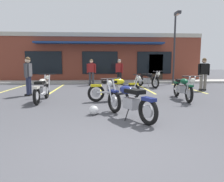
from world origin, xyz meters
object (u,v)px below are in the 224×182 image
object	(u,v)px
motorcycle_foreground_classic	(129,100)
person_near_building	(91,70)
person_in_black_shirt	(28,74)
motorcycle_green_cafe_racer	(183,88)
person_in_shorts_foreground	(119,70)
motorcycle_black_cruiser	(148,79)
motorcycle_red_sportbike	(115,88)
helmet_on_pavement	(94,110)
person_by_back_row	(204,72)
motorcycle_silver_naked	(42,89)
parking_lot_lamp_post	(175,38)

from	to	relation	value
motorcycle_foreground_classic	person_near_building	bearing A→B (deg)	98.00
person_near_building	person_in_black_shirt	bearing A→B (deg)	-121.15
motorcycle_green_cafe_racer	person_in_shorts_foreground	size ratio (longest dim) A/B	1.26
motorcycle_black_cruiser	person_in_black_shirt	distance (m)	6.65
motorcycle_red_sportbike	motorcycle_green_cafe_racer	bearing A→B (deg)	1.22
motorcycle_black_cruiser	person_in_black_shirt	size ratio (longest dim) A/B	1.18
motorcycle_green_cafe_racer	helmet_on_pavement	world-z (taller)	motorcycle_green_cafe_racer
motorcycle_foreground_classic	helmet_on_pavement	distance (m)	1.04
person_near_building	motorcycle_green_cafe_racer	bearing A→B (deg)	-57.41
person_in_shorts_foreground	helmet_on_pavement	world-z (taller)	person_in_shorts_foreground
person_in_black_shirt	motorcycle_foreground_classic	bearing A→B (deg)	-47.11
person_by_back_row	helmet_on_pavement	size ratio (longest dim) A/B	6.44
motorcycle_foreground_classic	motorcycle_green_cafe_racer	distance (m)	3.61
motorcycle_black_cruiser	person_near_building	xyz separation A→B (m)	(-3.34, 1.33, 0.49)
motorcycle_green_cafe_racer	motorcycle_red_sportbike	bearing A→B (deg)	-178.78
person_by_back_row	person_near_building	bearing A→B (deg)	152.09
motorcycle_silver_naked	helmet_on_pavement	size ratio (longest dim) A/B	8.10
motorcycle_foreground_classic	motorcycle_red_sportbike	size ratio (longest dim) A/B	0.93
person_in_shorts_foreground	motorcycle_silver_naked	bearing A→B (deg)	-120.61
motorcycle_red_sportbike	motorcycle_silver_naked	xyz separation A→B (m)	(-2.71, 0.05, 0.00)
motorcycle_black_cruiser	motorcycle_green_cafe_racer	size ratio (longest dim) A/B	0.94
motorcycle_foreground_classic	person_by_back_row	bearing A→B (deg)	48.37
motorcycle_silver_naked	motorcycle_green_cafe_racer	bearing A→B (deg)	0.01
motorcycle_foreground_classic	person_in_black_shirt	size ratio (longest dim) A/B	1.15
motorcycle_green_cafe_racer	helmet_on_pavement	distance (m)	4.06
helmet_on_pavement	person_in_shorts_foreground	bearing A→B (deg)	79.19
motorcycle_foreground_classic	person_in_shorts_foreground	size ratio (longest dim) A/B	1.15
person_by_back_row	person_in_black_shirt	bearing A→B (deg)	-171.91
person_in_black_shirt	motorcycle_black_cruiser	bearing A→B (deg)	26.47
motorcycle_red_sportbike	motorcycle_green_cafe_racer	distance (m)	2.61
motorcycle_red_sportbike	person_in_shorts_foreground	distance (m)	5.99
person_in_black_shirt	motorcycle_red_sportbike	bearing A→B (deg)	-22.28
motorcycle_foreground_classic	helmet_on_pavement	xyz separation A→B (m)	(-0.90, 0.40, -0.33)
motorcycle_green_cafe_racer	person_by_back_row	world-z (taller)	person_by_back_row
motorcycle_silver_naked	person_in_black_shirt	world-z (taller)	person_in_black_shirt
motorcycle_foreground_classic	motorcycle_black_cruiser	world-z (taller)	same
person_near_building	parking_lot_lamp_post	size ratio (longest dim) A/B	0.35
motorcycle_green_cafe_racer	person_in_black_shirt	size ratio (longest dim) A/B	1.26
motorcycle_silver_naked	parking_lot_lamp_post	distance (m)	9.91
motorcycle_silver_naked	motorcycle_black_cruiser	bearing A→B (deg)	41.25
person_in_shorts_foreground	person_in_black_shirt	bearing A→B (deg)	-134.79
motorcycle_foreground_classic	person_by_back_row	world-z (taller)	person_by_back_row
helmet_on_pavement	motorcycle_silver_naked	bearing A→B (deg)	131.13
motorcycle_silver_naked	motorcycle_red_sportbike	bearing A→B (deg)	-1.16
motorcycle_foreground_classic	motorcycle_red_sportbike	world-z (taller)	same
person_in_black_shirt	person_by_back_row	world-z (taller)	same
motorcycle_silver_naked	motorcycle_green_cafe_racer	xyz separation A→B (m)	(5.32, 0.00, 0.00)
motorcycle_foreground_classic	helmet_on_pavement	bearing A→B (deg)	156.01
motorcycle_foreground_classic	motorcycle_black_cruiser	size ratio (longest dim) A/B	0.98
person_by_back_row	person_near_building	size ratio (longest dim) A/B	1.00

